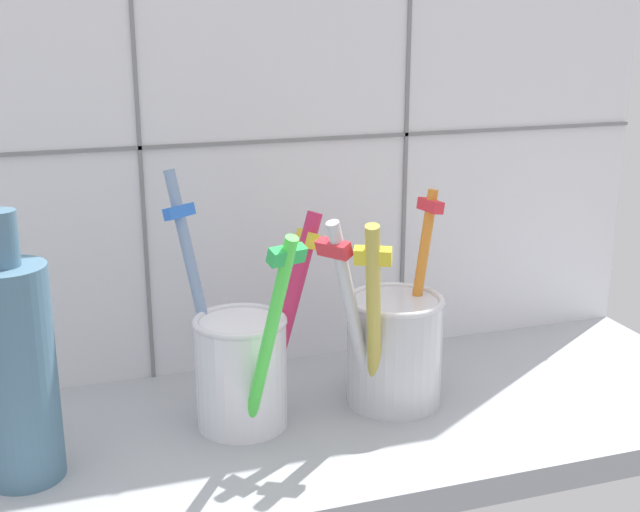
# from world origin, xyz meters

# --- Properties ---
(counter_slab) EXTENTS (0.64, 0.22, 0.02)m
(counter_slab) POSITION_xyz_m (0.00, 0.00, 0.01)
(counter_slab) COLOR #9EA3A8
(counter_slab) RESTS_ON ground
(tile_wall_back) EXTENTS (0.64, 0.02, 0.45)m
(tile_wall_back) POSITION_xyz_m (0.00, 0.12, 0.22)
(tile_wall_back) COLOR white
(tile_wall_back) RESTS_ON ground
(toothbrush_cup_left) EXTENTS (0.11, 0.13, 0.18)m
(toothbrush_cup_left) POSITION_xyz_m (-0.06, 0.01, 0.07)
(toothbrush_cup_left) COLOR white
(toothbrush_cup_left) RESTS_ON counter_slab
(toothbrush_cup_right) EXTENTS (0.10, 0.09, 0.16)m
(toothbrush_cup_right) POSITION_xyz_m (0.06, 0.01, 0.07)
(toothbrush_cup_right) COLOR silver
(toothbrush_cup_right) RESTS_ON counter_slab
(ceramic_vase) EXTENTS (0.05, 0.05, 0.17)m
(ceramic_vase) POSITION_xyz_m (-0.20, -0.02, 0.09)
(ceramic_vase) COLOR slate
(ceramic_vase) RESTS_ON counter_slab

